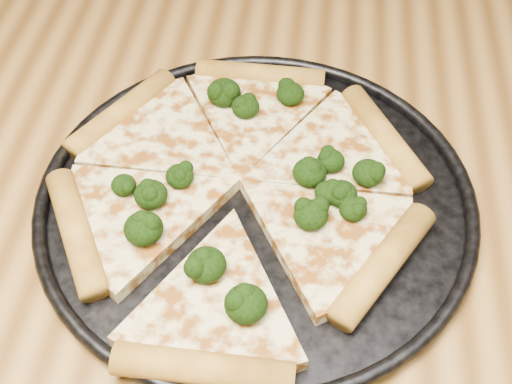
# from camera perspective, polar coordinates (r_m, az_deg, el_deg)

# --- Properties ---
(dining_table) EXTENTS (1.20, 0.90, 0.75)m
(dining_table) POSITION_cam_1_polar(r_m,az_deg,el_deg) (0.64, -5.96, -9.68)
(dining_table) COLOR olive
(dining_table) RESTS_ON ground
(pizza_pan) EXTENTS (0.38, 0.38, 0.02)m
(pizza_pan) POSITION_cam_1_polar(r_m,az_deg,el_deg) (0.58, 0.00, -0.53)
(pizza_pan) COLOR black
(pizza_pan) RESTS_ON dining_table
(pizza) EXTENTS (0.33, 0.35, 0.02)m
(pizza) POSITION_cam_1_polar(r_m,az_deg,el_deg) (0.58, -1.46, 0.51)
(pizza) COLOR #E1D089
(pizza) RESTS_ON pizza_pan
(broccoli_florets) EXTENTS (0.23, 0.26, 0.02)m
(broccoli_florets) POSITION_cam_1_polar(r_m,az_deg,el_deg) (0.57, -0.21, 0.54)
(broccoli_florets) COLOR black
(broccoli_florets) RESTS_ON pizza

